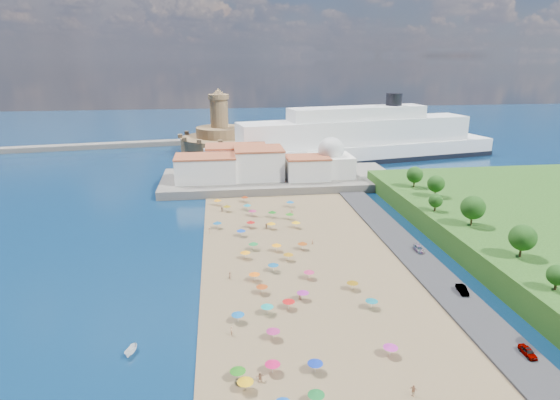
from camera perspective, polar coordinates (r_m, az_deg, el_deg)
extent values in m
plane|color=#071938|center=(113.81, -0.33, -7.63)|extent=(700.00, 700.00, 0.00)
cube|color=#59544C|center=(182.93, -0.13, 2.53)|extent=(90.00, 36.00, 3.00)
cube|color=#59544C|center=(215.57, -7.18, 4.56)|extent=(18.00, 70.00, 2.40)
cube|color=#59544C|center=(277.18, -28.10, 5.50)|extent=(199.03, 34.77, 2.60)
cube|color=silver|center=(176.22, -9.04, 3.75)|extent=(22.00, 14.00, 9.00)
cube|color=silver|center=(178.51, -2.60, 4.45)|extent=(18.00, 16.00, 11.00)
cube|color=silver|center=(177.42, 3.33, 3.86)|extent=(16.00, 12.00, 8.00)
cube|color=silver|center=(189.83, -5.34, 5.01)|extent=(24.00, 14.00, 10.00)
cube|color=silver|center=(183.33, 6.18, 4.23)|extent=(16.00, 16.00, 8.00)
sphere|color=silver|center=(182.09, 6.24, 6.07)|extent=(10.00, 10.00, 10.00)
cylinder|color=silver|center=(181.41, 6.28, 7.24)|extent=(1.20, 1.20, 1.60)
cylinder|color=olive|center=(244.44, -7.30, 6.72)|extent=(40.00, 40.00, 8.00)
cylinder|color=olive|center=(243.36, -7.36, 8.22)|extent=(24.00, 24.00, 5.00)
cylinder|color=olive|center=(242.09, -7.44, 10.44)|extent=(9.00, 9.00, 14.00)
cylinder|color=olive|center=(241.29, -7.52, 12.38)|extent=(10.40, 10.40, 2.40)
cone|color=olive|center=(241.08, -7.54, 13.02)|extent=(6.00, 6.00, 3.00)
cube|color=black|center=(225.68, 9.19, 5.03)|extent=(143.19, 47.59, 2.28)
cube|color=white|center=(225.07, 9.22, 5.80)|extent=(142.13, 47.01, 8.45)
cube|color=white|center=(223.37, 9.35, 8.27)|extent=(113.78, 37.97, 11.26)
cube|color=white|center=(222.26, 9.45, 10.42)|extent=(66.99, 25.38, 5.63)
cylinder|color=black|center=(231.04, 13.73, 11.83)|extent=(7.51, 7.51, 5.63)
cylinder|color=gray|center=(135.05, -3.59, -3.00)|extent=(0.07, 0.07, 2.00)
cone|color=#B10F0E|center=(134.75, -3.60, -2.64)|extent=(2.50, 2.50, 0.60)
cylinder|color=gray|center=(99.02, -2.21, -10.84)|extent=(0.07, 0.07, 2.00)
cone|color=#9F380E|center=(98.60, -2.22, -10.38)|extent=(2.50, 2.50, 0.60)
cylinder|color=gray|center=(128.89, -4.76, -4.03)|extent=(0.07, 0.07, 2.00)
cone|color=#0D3CB2|center=(128.57, -4.77, -3.66)|extent=(2.50, 2.50, 0.60)
cylinder|color=gray|center=(150.19, -4.02, -0.91)|extent=(0.07, 0.07, 2.00)
cone|color=#107E93|center=(149.91, -4.03, -0.58)|extent=(2.50, 2.50, 0.60)
cylinder|color=gray|center=(91.95, -1.58, -13.20)|extent=(0.07, 0.07, 2.00)
cone|color=#10938A|center=(91.50, -1.58, -12.72)|extent=(2.50, 2.50, 0.60)
cylinder|color=gray|center=(93.62, 1.05, -12.60)|extent=(0.07, 0.07, 2.00)
cone|color=red|center=(93.18, 1.06, -12.12)|extent=(2.50, 2.50, 0.60)
cylinder|color=gray|center=(156.26, -7.62, -0.30)|extent=(0.07, 0.07, 2.00)
cone|color=orange|center=(155.99, -7.63, 0.02)|extent=(2.50, 2.50, 0.60)
cylinder|color=gray|center=(118.97, -0.42, -5.83)|extent=(0.07, 0.07, 2.00)
cone|color=orange|center=(118.62, -0.42, -5.43)|extent=(2.50, 2.50, 0.60)
cylinder|color=gray|center=(149.72, -6.49, -1.04)|extent=(0.07, 0.07, 2.00)
cone|color=#82670B|center=(149.44, -6.50, -0.71)|extent=(2.50, 2.50, 0.60)
cylinder|color=gray|center=(120.05, 2.76, -5.63)|extent=(0.07, 0.07, 2.00)
cone|color=#943E0D|center=(119.70, 2.76, -5.24)|extent=(2.50, 2.50, 0.60)
cylinder|color=gray|center=(95.48, 11.09, -12.32)|extent=(0.07, 0.07, 2.00)
cone|color=#0D6777|center=(95.05, 11.13, -11.84)|extent=(2.50, 2.50, 0.60)
cylinder|color=gray|center=(89.80, -5.15, -14.08)|extent=(0.07, 0.07, 2.00)
cone|color=#0C56A3|center=(89.33, -5.16, -13.59)|extent=(2.50, 2.50, 0.60)
cylinder|color=gray|center=(144.74, -3.37, -1.60)|extent=(0.07, 0.07, 2.00)
cone|color=#A12254|center=(144.45, -3.37, -1.26)|extent=(2.50, 2.50, 0.60)
cylinder|color=gray|center=(143.30, -0.96, -1.76)|extent=(0.07, 0.07, 2.00)
cone|color=#136B15|center=(143.01, -0.96, -1.42)|extent=(2.50, 2.50, 0.60)
cylinder|color=gray|center=(82.96, 13.30, -17.43)|extent=(0.07, 0.07, 2.00)
cone|color=#AD2592|center=(82.46, 13.34, -16.91)|extent=(2.50, 2.50, 0.60)
cylinder|color=gray|center=(101.62, 8.82, -10.27)|extent=(0.07, 0.07, 2.00)
cone|color=#815A0B|center=(101.21, 8.84, -9.82)|extent=(2.50, 2.50, 0.60)
cylinder|color=gray|center=(84.85, -0.85, -16.05)|extent=(0.07, 0.07, 2.00)
cone|color=#9E2261|center=(84.36, -0.85, -15.54)|extent=(2.50, 2.50, 0.60)
cylinder|color=gray|center=(108.36, -0.82, -8.24)|extent=(0.07, 0.07, 2.00)
cone|color=#0F568C|center=(107.98, -0.82, -7.80)|extent=(2.50, 2.50, 0.60)
cylinder|color=gray|center=(76.35, -5.16, -20.41)|extent=(0.07, 0.07, 2.00)
cone|color=#1D6E13|center=(75.81, -5.18, -19.87)|extent=(2.50, 2.50, 0.60)
cylinder|color=gray|center=(77.75, 4.31, -19.60)|extent=(0.07, 0.07, 2.00)
cone|color=#0B289A|center=(77.22, 4.32, -19.06)|extent=(2.50, 2.50, 0.60)
cylinder|color=gray|center=(96.81, 2.80, -11.55)|extent=(0.07, 0.07, 2.00)
cone|color=#98208A|center=(96.38, 2.81, -11.08)|extent=(2.50, 2.50, 0.60)
cylinder|color=gray|center=(141.53, 1.17, -2.01)|extent=(0.07, 0.07, 2.00)
cone|color=#237915|center=(141.24, 1.17, -1.67)|extent=(2.50, 2.50, 0.60)
cylinder|color=gray|center=(105.23, 3.55, -9.08)|extent=(0.07, 0.07, 2.00)
cone|color=#B22656|center=(104.83, 3.56, -8.64)|extent=(2.50, 2.50, 0.60)
cylinder|color=gray|center=(72.22, 4.42, -22.95)|extent=(0.07, 0.07, 2.00)
cone|color=#116426|center=(71.65, 4.43, -22.40)|extent=(2.50, 2.50, 0.60)
cylinder|color=gray|center=(158.81, -4.32, 0.10)|extent=(0.07, 0.07, 2.00)
cone|color=maroon|center=(158.55, -4.32, 0.41)|extent=(2.50, 2.50, 0.60)
cylinder|color=gray|center=(115.06, -4.25, -6.71)|extent=(0.07, 0.07, 2.00)
cone|color=orange|center=(114.70, -4.26, -6.30)|extent=(2.50, 2.50, 0.60)
cylinder|color=gray|center=(77.41, -0.91, -19.74)|extent=(0.07, 0.07, 2.00)
cone|color=#BF0F4A|center=(76.87, -0.91, -19.20)|extent=(2.50, 2.50, 0.60)
cylinder|color=gray|center=(135.41, -7.64, -3.07)|extent=(0.07, 0.07, 2.00)
cone|color=#0E4E80|center=(135.10, -7.65, -2.71)|extent=(2.50, 2.50, 0.60)
cylinder|color=gray|center=(104.24, -3.14, -9.34)|extent=(0.07, 0.07, 2.00)
cone|color=#FF660B|center=(103.84, -3.15, -8.90)|extent=(2.50, 2.50, 0.60)
cylinder|color=gray|center=(74.32, -4.23, -21.59)|extent=(0.07, 0.07, 2.00)
cone|color=#D79D0B|center=(73.76, -4.25, -21.05)|extent=(2.50, 2.50, 0.60)
cylinder|color=gray|center=(134.62, 1.94, -3.04)|extent=(0.07, 0.07, 2.00)
cone|color=#FFB80D|center=(134.31, 1.95, -2.68)|extent=(2.50, 2.50, 0.60)
cylinder|color=gray|center=(119.95, -3.27, -5.66)|extent=(0.07, 0.07, 2.00)
cone|color=#14702F|center=(119.60, -3.28, -5.27)|extent=(2.50, 2.50, 0.60)
cylinder|color=gray|center=(153.19, 1.24, -0.50)|extent=(0.07, 0.07, 2.00)
cone|color=#0C5CA5|center=(152.92, 1.24, -0.18)|extent=(2.50, 2.50, 0.60)
cylinder|color=gray|center=(113.72, 1.02, -6.96)|extent=(0.07, 0.07, 2.00)
cone|color=#9D680E|center=(113.35, 1.03, -6.55)|extent=(2.50, 2.50, 0.60)
cylinder|color=gray|center=(133.76, -1.07, -3.17)|extent=(0.07, 0.07, 2.00)
cone|color=#FDAA0D|center=(133.45, -1.07, -2.81)|extent=(2.50, 2.50, 0.60)
imported|color=tan|center=(146.35, 1.45, -1.43)|extent=(1.22, 0.98, 1.65)
imported|color=tan|center=(75.95, 15.94, -21.39)|extent=(1.17, 0.99, 1.87)
imported|color=tan|center=(149.90, -7.09, -1.09)|extent=(0.98, 1.07, 1.75)
imported|color=tan|center=(96.98, 2.43, -11.56)|extent=(1.00, 0.79, 1.78)
imported|color=tan|center=(132.20, -8.59, -3.68)|extent=(0.78, 1.21, 1.77)
imported|color=tan|center=(86.32, -5.94, -15.60)|extent=(0.58, 0.73, 1.77)
imported|color=tan|center=(75.98, -2.44, -20.73)|extent=(1.59, 0.77, 1.65)
imported|color=tan|center=(123.09, 3.97, -5.14)|extent=(0.74, 0.65, 1.71)
imported|color=tan|center=(134.38, -1.72, -3.17)|extent=(0.90, 0.96, 1.58)
imported|color=tan|center=(105.45, -6.09, -9.16)|extent=(1.07, 0.99, 1.77)
imported|color=white|center=(85.52, -17.71, -17.14)|extent=(2.29, 3.69, 1.33)
imported|color=gray|center=(90.21, 27.98, -16.01)|extent=(1.68, 3.91, 1.32)
imported|color=gray|center=(105.63, 21.34, -10.12)|extent=(2.08, 4.44, 1.41)
imported|color=gray|center=(123.22, 16.56, -5.71)|extent=(1.98, 4.48, 1.28)
cylinder|color=#382314|center=(102.06, 30.58, -8.86)|extent=(0.50, 0.50, 2.17)
sphere|color=#14380F|center=(101.30, 30.75, -7.86)|extent=(3.91, 3.91, 3.91)
cylinder|color=#382314|center=(114.24, 27.29, -5.42)|extent=(0.50, 0.50, 3.18)
sphere|color=#14380F|center=(113.26, 27.49, -4.08)|extent=(5.73, 5.73, 5.73)
cylinder|color=#382314|center=(129.70, 22.32, -2.14)|extent=(0.50, 0.50, 3.43)
sphere|color=#14380F|center=(128.78, 22.47, -0.84)|extent=(6.17, 6.17, 6.17)
cylinder|color=#382314|center=(138.21, 18.37, -0.84)|extent=(0.50, 0.50, 2.19)
sphere|color=#14380F|center=(137.64, 18.45, -0.06)|extent=(3.94, 3.94, 3.94)
cylinder|color=#382314|center=(152.38, 18.40, 0.95)|extent=(0.50, 0.50, 2.95)
sphere|color=#14380F|center=(151.70, 18.49, 1.91)|extent=(5.31, 5.31, 5.31)
cylinder|color=#382314|center=(161.45, 16.03, 2.06)|extent=(0.50, 0.50, 3.00)
sphere|color=#14380F|center=(160.80, 16.11, 2.98)|extent=(5.40, 5.40, 5.40)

